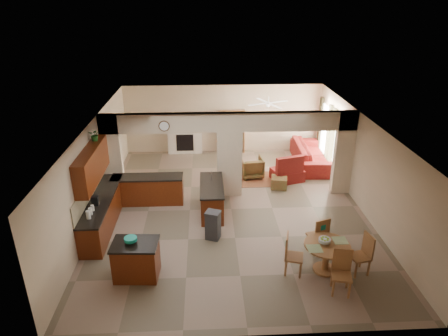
{
  "coord_description": "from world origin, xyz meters",
  "views": [
    {
      "loc": [
        -0.77,
        -10.79,
        6.14
      ],
      "look_at": [
        -0.21,
        0.3,
        1.26
      ],
      "focal_mm": 32.0,
      "sensor_mm": 36.0,
      "label": 1
    }
  ],
  "objects_px": {
    "dining_table": "(326,253)",
    "armchair": "(252,167)",
    "sofa": "(310,154)",
    "kitchen_island": "(136,260)"
  },
  "relations": [
    {
      "from": "sofa",
      "to": "armchair",
      "type": "relative_size",
      "value": 3.55
    },
    {
      "from": "kitchen_island",
      "to": "armchair",
      "type": "distance_m",
      "value": 6.36
    },
    {
      "from": "kitchen_island",
      "to": "dining_table",
      "type": "bearing_deg",
      "value": 2.8
    },
    {
      "from": "dining_table",
      "to": "armchair",
      "type": "bearing_deg",
      "value": 101.96
    },
    {
      "from": "kitchen_island",
      "to": "sofa",
      "type": "bearing_deg",
      "value": 51.51
    },
    {
      "from": "dining_table",
      "to": "sofa",
      "type": "distance_m",
      "value": 6.58
    },
    {
      "from": "kitchen_island",
      "to": "sofa",
      "type": "height_order",
      "value": "kitchen_island"
    },
    {
      "from": "dining_table",
      "to": "sofa",
      "type": "relative_size",
      "value": 0.38
    },
    {
      "from": "kitchen_island",
      "to": "dining_table",
      "type": "relative_size",
      "value": 1.01
    },
    {
      "from": "kitchen_island",
      "to": "dining_table",
      "type": "height_order",
      "value": "kitchen_island"
    }
  ]
}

